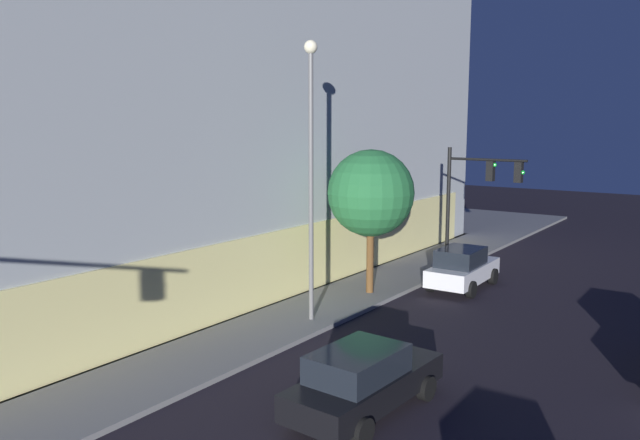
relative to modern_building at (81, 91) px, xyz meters
name	(u,v)px	position (x,y,z in m)	size (l,w,h in m)	color
modern_building	(81,91)	(0.00, 0.00, 0.00)	(32.64, 29.04, 17.04)	#4C4C51
traffic_light_far_corner	(478,185)	(7.66, -18.33, -4.44)	(0.37, 3.74, 5.55)	black
street_lamp_sidewalk	(311,152)	(-2.96, -16.66, -2.59)	(0.44, 0.44, 9.28)	slate
sidewalk_tree	(371,193)	(1.20, -16.51, -4.35)	(3.38, 3.38, 5.65)	brown
car_black	(363,379)	(-7.73, -21.63, -7.63)	(4.61, 2.13, 1.60)	black
car_white	(462,268)	(4.41, -19.05, -7.57)	(4.26, 2.03, 1.72)	silver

